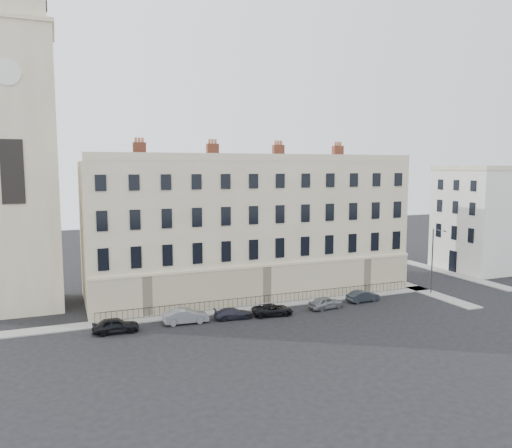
% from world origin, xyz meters
% --- Properties ---
extents(ground, '(160.00, 160.00, 0.00)m').
position_xyz_m(ground, '(0.00, 0.00, 0.00)').
color(ground, black).
rests_on(ground, ground).
extents(terrace, '(36.22, 12.22, 17.00)m').
position_xyz_m(terrace, '(-5.97, 11.97, 7.50)').
color(terrace, beige).
rests_on(terrace, ground).
extents(church_tower, '(8.00, 8.13, 44.00)m').
position_xyz_m(church_tower, '(-30.00, 14.00, 18.66)').
color(church_tower, beige).
rests_on(church_tower, ground).
extents(adjacent_building, '(10.00, 10.00, 14.00)m').
position_xyz_m(adjacent_building, '(29.00, 11.00, 7.00)').
color(adjacent_building, silver).
rests_on(adjacent_building, ground).
extents(pavement_terrace, '(48.00, 2.00, 0.12)m').
position_xyz_m(pavement_terrace, '(-10.00, 5.00, 0.06)').
color(pavement_terrace, gray).
rests_on(pavement_terrace, ground).
extents(pavement_east_return, '(2.00, 24.00, 0.12)m').
position_xyz_m(pavement_east_return, '(13.00, 8.00, 0.06)').
color(pavement_east_return, gray).
rests_on(pavement_east_return, ground).
extents(pavement_adjacent, '(2.00, 20.00, 0.12)m').
position_xyz_m(pavement_adjacent, '(23.00, 10.00, 0.06)').
color(pavement_adjacent, gray).
rests_on(pavement_adjacent, ground).
extents(railings, '(35.00, 0.04, 0.96)m').
position_xyz_m(railings, '(-6.00, 5.40, 0.55)').
color(railings, black).
rests_on(railings, ground).
extents(car_a, '(4.02, 1.70, 1.36)m').
position_xyz_m(car_a, '(-21.97, 2.15, 0.68)').
color(car_a, black).
rests_on(car_a, ground).
extents(car_b, '(4.24, 1.68, 1.37)m').
position_xyz_m(car_b, '(-15.62, 2.53, 0.69)').
color(car_b, slate).
rests_on(car_b, ground).
extents(car_c, '(3.77, 1.79, 1.06)m').
position_xyz_m(car_c, '(-11.10, 2.18, 0.53)').
color(car_c, '#22222D').
rests_on(car_c, ground).
extents(car_d, '(4.23, 2.32, 1.12)m').
position_xyz_m(car_d, '(-7.13, 1.82, 0.56)').
color(car_d, black).
rests_on(car_d, ground).
extents(car_e, '(3.91, 2.01, 1.27)m').
position_xyz_m(car_e, '(-1.13, 1.90, 0.64)').
color(car_e, slate).
rests_on(car_e, ground).
extents(car_f, '(3.76, 1.53, 1.21)m').
position_xyz_m(car_f, '(3.90, 2.76, 0.61)').
color(car_f, '#21262C').
rests_on(car_f, ground).
extents(streetlamp, '(0.77, 1.52, 7.48)m').
position_xyz_m(streetlamp, '(13.17, 2.72, 4.14)').
color(streetlamp, '#343439').
rests_on(streetlamp, ground).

